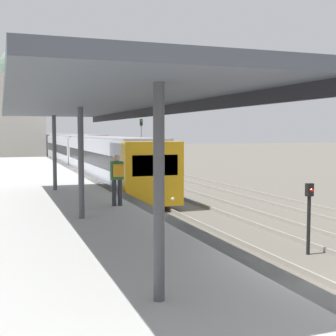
% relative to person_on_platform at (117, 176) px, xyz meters
% --- Properties ---
extents(station_platform, '(5.05, 80.00, 1.02)m').
position_rel_person_on_platform_xyz_m(station_platform, '(-1.45, -8.01, -1.50)').
color(station_platform, '#B2B2AD').
rests_on(station_platform, ground_plane).
extents(platform_canopy, '(4.00, 16.93, 3.29)m').
position_rel_person_on_platform_xyz_m(platform_canopy, '(-1.41, -1.82, 2.17)').
color(platform_canopy, '#4C515B').
rests_on(platform_canopy, station_platform).
extents(person_on_platform, '(0.40, 0.40, 1.66)m').
position_rel_person_on_platform_xyz_m(person_on_platform, '(0.00, 0.00, 0.00)').
color(person_on_platform, '#2D2D33').
rests_on(person_on_platform, station_platform).
extents(train_near, '(2.59, 67.24, 3.14)m').
position_rel_person_on_platform_xyz_m(train_near, '(2.54, 37.42, -0.27)').
color(train_near, gold).
rests_on(train_near, ground_plane).
extents(train_far, '(2.59, 47.50, 3.13)m').
position_rel_person_on_platform_xyz_m(train_far, '(5.81, 55.46, -0.27)').
color(train_far, red).
rests_on(train_far, ground_plane).
extents(signal_post_near, '(0.20, 0.22, 2.01)m').
position_rel_person_on_platform_xyz_m(signal_post_near, '(4.50, -3.98, -0.78)').
color(signal_post_near, black).
rests_on(signal_post_near, ground_plane).
extents(signal_mast_far, '(0.28, 0.29, 4.81)m').
position_rel_person_on_platform_xyz_m(signal_mast_far, '(10.81, 33.93, 1.03)').
color(signal_mast_far, gray).
rests_on(signal_mast_far, ground_plane).
extents(distant_domed_building, '(5.26, 5.26, 12.78)m').
position_rel_person_on_platform_xyz_m(distant_domed_building, '(-1.46, 40.30, 3.99)').
color(distant_domed_building, silver).
rests_on(distant_domed_building, ground_plane).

